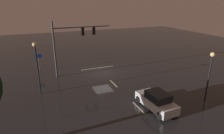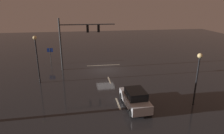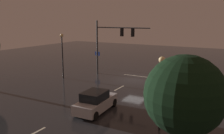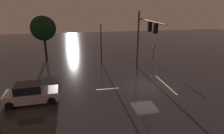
{
  "view_description": "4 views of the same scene",
  "coord_description": "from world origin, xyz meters",
  "px_view_note": "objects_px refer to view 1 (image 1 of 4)",
  "views": [
    {
      "loc": [
        8.3,
        23.59,
        9.46
      ],
      "look_at": [
        0.47,
        4.63,
        2.38
      ],
      "focal_mm": 30.8,
      "sensor_mm": 36.0,
      "label": 1
    },
    {
      "loc": [
        3.11,
        26.39,
        9.13
      ],
      "look_at": [
        -0.17,
        5.11,
        2.06
      ],
      "focal_mm": 31.68,
      "sensor_mm": 36.0,
      "label": 2
    },
    {
      "loc": [
        -11.45,
        25.76,
        7.26
      ],
      "look_at": [
        0.76,
        4.24,
        2.3
      ],
      "focal_mm": 37.87,
      "sensor_mm": 36.0,
      "label": 3
    },
    {
      "loc": [
        -16.73,
        6.65,
        7.98
      ],
      "look_at": [
        -0.51,
        3.63,
        2.43
      ],
      "focal_mm": 30.15,
      "sensor_mm": 36.0,
      "label": 4
    }
  ],
  "objects_px": {
    "traffic_signal_assembly": "(72,39)",
    "street_lamp_right_kerb": "(36,59)",
    "street_lamp_left_kerb": "(210,67)",
    "car_approaching": "(156,101)",
    "route_sign": "(38,59)"
  },
  "relations": [
    {
      "from": "street_lamp_right_kerb",
      "to": "route_sign",
      "type": "relative_size",
      "value": 2.18
    },
    {
      "from": "traffic_signal_assembly",
      "to": "street_lamp_left_kerb",
      "type": "bearing_deg",
      "value": 130.88
    },
    {
      "from": "car_approaching",
      "to": "street_lamp_right_kerb",
      "type": "relative_size",
      "value": 0.8
    },
    {
      "from": "traffic_signal_assembly",
      "to": "route_sign",
      "type": "xyz_separation_m",
      "value": [
        4.31,
        -3.03,
        -3.01
      ]
    },
    {
      "from": "street_lamp_left_kerb",
      "to": "route_sign",
      "type": "xyz_separation_m",
      "value": [
        14.89,
        -15.26,
        -1.63
      ]
    },
    {
      "from": "traffic_signal_assembly",
      "to": "street_lamp_right_kerb",
      "type": "height_order",
      "value": "traffic_signal_assembly"
    },
    {
      "from": "car_approaching",
      "to": "traffic_signal_assembly",
      "type": "bearing_deg",
      "value": -66.45
    },
    {
      "from": "street_lamp_right_kerb",
      "to": "street_lamp_left_kerb",
      "type": "bearing_deg",
      "value": 152.9
    },
    {
      "from": "traffic_signal_assembly",
      "to": "street_lamp_left_kerb",
      "type": "height_order",
      "value": "traffic_signal_assembly"
    },
    {
      "from": "street_lamp_left_kerb",
      "to": "street_lamp_right_kerb",
      "type": "bearing_deg",
      "value": -27.1
    },
    {
      "from": "street_lamp_left_kerb",
      "to": "street_lamp_right_kerb",
      "type": "distance_m",
      "value": 17.06
    },
    {
      "from": "street_lamp_right_kerb",
      "to": "route_sign",
      "type": "distance_m",
      "value": 7.76
    },
    {
      "from": "car_approaching",
      "to": "street_lamp_left_kerb",
      "type": "xyz_separation_m",
      "value": [
        -5.48,
        0.53,
        2.69
      ]
    },
    {
      "from": "traffic_signal_assembly",
      "to": "street_lamp_left_kerb",
      "type": "xyz_separation_m",
      "value": [
        -10.58,
        12.22,
        -1.38
      ]
    },
    {
      "from": "street_lamp_left_kerb",
      "to": "street_lamp_right_kerb",
      "type": "height_order",
      "value": "street_lamp_right_kerb"
    }
  ]
}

